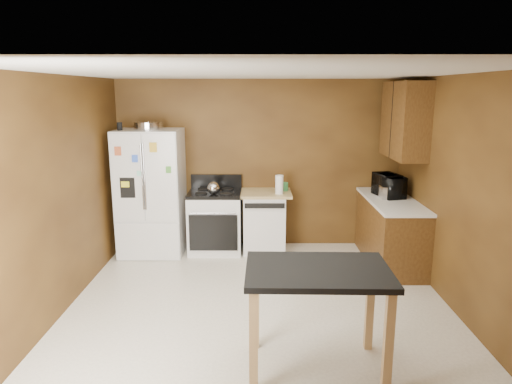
{
  "coord_description": "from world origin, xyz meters",
  "views": [
    {
      "loc": [
        -0.02,
        -4.53,
        2.33
      ],
      "look_at": [
        -0.04,
        0.85,
        1.13
      ],
      "focal_mm": 32.0,
      "sensor_mm": 36.0,
      "label": 1
    }
  ],
  "objects_px": {
    "pen_cup": "(120,126)",
    "microwave": "(389,186)",
    "green_canister": "(284,187)",
    "island": "(317,285)",
    "kettle": "(213,188)",
    "gas_range": "(215,221)",
    "toaster": "(386,192)",
    "refrigerator": "(151,192)",
    "roasting_pan": "(148,126)",
    "dishwasher": "(264,221)",
    "paper_towel": "(279,185)"
  },
  "relations": [
    {
      "from": "pen_cup",
      "to": "microwave",
      "type": "xyz_separation_m",
      "value": [
        3.7,
        -0.1,
        -0.82
      ]
    },
    {
      "from": "green_canister",
      "to": "island",
      "type": "relative_size",
      "value": 0.1
    },
    {
      "from": "kettle",
      "to": "microwave",
      "type": "height_order",
      "value": "microwave"
    },
    {
      "from": "gas_range",
      "to": "toaster",
      "type": "bearing_deg",
      "value": -9.63
    },
    {
      "from": "green_canister",
      "to": "refrigerator",
      "type": "distance_m",
      "value": 1.94
    },
    {
      "from": "toaster",
      "to": "gas_range",
      "type": "xyz_separation_m",
      "value": [
        -2.37,
        0.4,
        -0.52
      ]
    },
    {
      "from": "roasting_pan",
      "to": "gas_range",
      "type": "distance_m",
      "value": 1.66
    },
    {
      "from": "refrigerator",
      "to": "dishwasher",
      "type": "xyz_separation_m",
      "value": [
        1.63,
        0.09,
        -0.45
      ]
    },
    {
      "from": "kettle",
      "to": "toaster",
      "type": "xyz_separation_m",
      "value": [
        2.37,
        -0.24,
        -0.0
      ]
    },
    {
      "from": "pen_cup",
      "to": "kettle",
      "type": "height_order",
      "value": "pen_cup"
    },
    {
      "from": "pen_cup",
      "to": "kettle",
      "type": "bearing_deg",
      "value": 1.24
    },
    {
      "from": "paper_towel",
      "to": "dishwasher",
      "type": "relative_size",
      "value": 0.3
    },
    {
      "from": "toaster",
      "to": "refrigerator",
      "type": "height_order",
      "value": "refrigerator"
    },
    {
      "from": "kettle",
      "to": "dishwasher",
      "type": "height_order",
      "value": "kettle"
    },
    {
      "from": "toaster",
      "to": "refrigerator",
      "type": "relative_size",
      "value": 0.13
    },
    {
      "from": "roasting_pan",
      "to": "island",
      "type": "bearing_deg",
      "value": -55.43
    },
    {
      "from": "gas_range",
      "to": "microwave",
      "type": "bearing_deg",
      "value": -6.73
    },
    {
      "from": "toaster",
      "to": "gas_range",
      "type": "height_order",
      "value": "gas_range"
    },
    {
      "from": "roasting_pan",
      "to": "kettle",
      "type": "xyz_separation_m",
      "value": [
        0.91,
        -0.16,
        -0.86
      ]
    },
    {
      "from": "pen_cup",
      "to": "refrigerator",
      "type": "bearing_deg",
      "value": 19.61
    },
    {
      "from": "paper_towel",
      "to": "toaster",
      "type": "distance_m",
      "value": 1.47
    },
    {
      "from": "microwave",
      "to": "island",
      "type": "xyz_separation_m",
      "value": [
        -1.32,
        -2.66,
        -0.27
      ]
    },
    {
      "from": "paper_towel",
      "to": "microwave",
      "type": "relative_size",
      "value": 0.53
    },
    {
      "from": "roasting_pan",
      "to": "kettle",
      "type": "distance_m",
      "value": 1.27
    },
    {
      "from": "roasting_pan",
      "to": "green_canister",
      "type": "height_order",
      "value": "roasting_pan"
    },
    {
      "from": "roasting_pan",
      "to": "refrigerator",
      "type": "relative_size",
      "value": 0.23
    },
    {
      "from": "island",
      "to": "pen_cup",
      "type": "bearing_deg",
      "value": 130.79
    },
    {
      "from": "roasting_pan",
      "to": "gas_range",
      "type": "bearing_deg",
      "value": -0.01
    },
    {
      "from": "kettle",
      "to": "island",
      "type": "xyz_separation_m",
      "value": [
        1.12,
        -2.79,
        -0.22
      ]
    },
    {
      "from": "green_canister",
      "to": "pen_cup",
      "type": "bearing_deg",
      "value": -172.51
    },
    {
      "from": "refrigerator",
      "to": "kettle",
      "type": "bearing_deg",
      "value": -6.27
    },
    {
      "from": "roasting_pan",
      "to": "green_canister",
      "type": "relative_size",
      "value": 3.38
    },
    {
      "from": "microwave",
      "to": "toaster",
      "type": "bearing_deg",
      "value": 134.93
    },
    {
      "from": "pen_cup",
      "to": "gas_range",
      "type": "bearing_deg",
      "value": 8.43
    },
    {
      "from": "pen_cup",
      "to": "toaster",
      "type": "distance_m",
      "value": 3.74
    },
    {
      "from": "green_canister",
      "to": "toaster",
      "type": "height_order",
      "value": "toaster"
    },
    {
      "from": "kettle",
      "to": "dishwasher",
      "type": "relative_size",
      "value": 0.2
    },
    {
      "from": "refrigerator",
      "to": "gas_range",
      "type": "bearing_deg",
      "value": 3.81
    },
    {
      "from": "kettle",
      "to": "paper_towel",
      "type": "height_order",
      "value": "paper_towel"
    },
    {
      "from": "roasting_pan",
      "to": "dishwasher",
      "type": "xyz_separation_m",
      "value": [
        1.64,
        0.02,
        -1.4
      ]
    },
    {
      "from": "dishwasher",
      "to": "gas_range",
      "type": "bearing_deg",
      "value": -178.06
    },
    {
      "from": "toaster",
      "to": "microwave",
      "type": "bearing_deg",
      "value": 60.46
    },
    {
      "from": "microwave",
      "to": "dishwasher",
      "type": "xyz_separation_m",
      "value": [
        -1.72,
        0.31,
        -0.59
      ]
    },
    {
      "from": "island",
      "to": "gas_range",
      "type": "bearing_deg",
      "value": 110.72
    },
    {
      "from": "pen_cup",
      "to": "microwave",
      "type": "height_order",
      "value": "pen_cup"
    },
    {
      "from": "microwave",
      "to": "island",
      "type": "bearing_deg",
      "value": 139.35
    },
    {
      "from": "paper_towel",
      "to": "island",
      "type": "height_order",
      "value": "paper_towel"
    },
    {
      "from": "kettle",
      "to": "toaster",
      "type": "height_order",
      "value": "kettle"
    },
    {
      "from": "gas_range",
      "to": "island",
      "type": "bearing_deg",
      "value": -69.28
    },
    {
      "from": "microwave",
      "to": "gas_range",
      "type": "height_order",
      "value": "microwave"
    }
  ]
}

